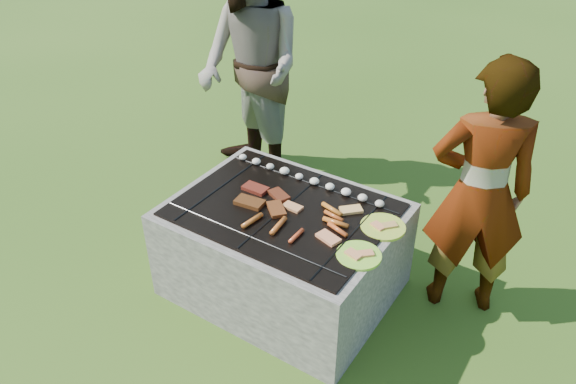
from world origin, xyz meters
The scene contains 10 objects.
lawn centered at (0.00, 0.00, 0.00)m, with size 60.00×60.00×0.00m, color #274B12.
fire_pit centered at (0.00, 0.00, 0.28)m, with size 1.30×1.00×0.62m.
mushrooms centered at (-0.02, 0.33, 0.63)m, with size 1.05×0.06×0.04m.
pork_slabs centered at (-0.15, 0.00, 0.62)m, with size 0.39×0.28×0.02m.
sausages centered at (0.20, -0.05, 0.63)m, with size 0.54×0.45×0.03m.
bread_on_grate centered at (0.27, 0.04, 0.62)m, with size 0.45×0.42×0.02m.
plate_far centered at (0.56, 0.16, 0.61)m, with size 0.30×0.30×0.03m.
plate_near centered at (0.56, -0.13, 0.61)m, with size 0.24×0.24×0.03m.
cook centered at (0.96, 0.50, 0.79)m, with size 0.58×0.38×1.58m, color #A6978A.
bystander centered at (-0.95, 0.98, 0.95)m, with size 0.92×0.72×1.89m, color gray.
Camera 1 is at (1.49, -2.22, 2.49)m, focal length 35.00 mm.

